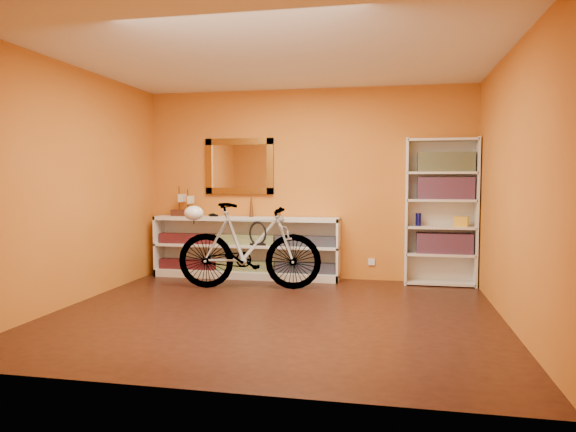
% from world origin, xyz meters
% --- Properties ---
extents(floor, '(4.50, 4.00, 0.01)m').
position_xyz_m(floor, '(0.00, 0.00, -0.01)').
color(floor, black).
rests_on(floor, ground).
extents(ceiling, '(4.50, 4.00, 0.01)m').
position_xyz_m(ceiling, '(0.00, 0.00, 2.60)').
color(ceiling, silver).
rests_on(ceiling, ground).
extents(back_wall, '(4.50, 0.01, 2.60)m').
position_xyz_m(back_wall, '(0.00, 2.00, 1.30)').
color(back_wall, '#BE661C').
rests_on(back_wall, ground).
extents(left_wall, '(0.01, 4.00, 2.60)m').
position_xyz_m(left_wall, '(-2.25, 0.00, 1.30)').
color(left_wall, '#BE661C').
rests_on(left_wall, ground).
extents(right_wall, '(0.01, 4.00, 2.60)m').
position_xyz_m(right_wall, '(2.25, 0.00, 1.30)').
color(right_wall, '#BE661C').
rests_on(right_wall, ground).
extents(gilt_mirror, '(0.98, 0.06, 0.78)m').
position_xyz_m(gilt_mirror, '(-0.95, 1.97, 1.55)').
color(gilt_mirror, brown).
rests_on(gilt_mirror, back_wall).
extents(wall_socket, '(0.09, 0.02, 0.09)m').
position_xyz_m(wall_socket, '(0.90, 1.99, 0.25)').
color(wall_socket, silver).
rests_on(wall_socket, back_wall).
extents(console_unit, '(2.60, 0.35, 0.85)m').
position_xyz_m(console_unit, '(-0.82, 1.81, 0.42)').
color(console_unit, silver).
rests_on(console_unit, floor).
extents(cd_row_lower, '(2.50, 0.13, 0.14)m').
position_xyz_m(cd_row_lower, '(-0.82, 1.79, 0.17)').
color(cd_row_lower, black).
rests_on(cd_row_lower, console_unit).
extents(cd_row_upper, '(2.50, 0.13, 0.14)m').
position_xyz_m(cd_row_upper, '(-0.82, 1.79, 0.54)').
color(cd_row_upper, navy).
rests_on(cd_row_upper, console_unit).
extents(model_ship, '(0.36, 0.15, 0.42)m').
position_xyz_m(model_ship, '(-1.73, 1.81, 1.06)').
color(model_ship, '#391910').
rests_on(model_ship, console_unit).
extents(toy_car, '(0.00, 0.00, 0.00)m').
position_xyz_m(toy_car, '(-1.28, 1.81, 0.85)').
color(toy_car, black).
rests_on(toy_car, console_unit).
extents(bronze_ornament, '(0.06, 0.06, 0.37)m').
position_xyz_m(bronze_ornament, '(-0.74, 1.81, 1.04)').
color(bronze_ornament, brown).
rests_on(bronze_ornament, console_unit).
extents(decorative_orb, '(0.10, 0.10, 0.10)m').
position_xyz_m(decorative_orb, '(-0.37, 1.81, 0.90)').
color(decorative_orb, brown).
rests_on(decorative_orb, console_unit).
extents(bookcase, '(0.90, 0.30, 1.90)m').
position_xyz_m(bookcase, '(1.78, 1.84, 0.95)').
color(bookcase, silver).
rests_on(bookcase, floor).
extents(book_row_a, '(0.70, 0.22, 0.26)m').
position_xyz_m(book_row_a, '(1.83, 1.84, 0.55)').
color(book_row_a, maroon).
rests_on(book_row_a, bookcase).
extents(book_row_b, '(0.70, 0.22, 0.28)m').
position_xyz_m(book_row_b, '(1.83, 1.84, 1.25)').
color(book_row_b, maroon).
rests_on(book_row_b, bookcase).
extents(book_row_c, '(0.70, 0.22, 0.25)m').
position_xyz_m(book_row_c, '(1.83, 1.84, 1.59)').
color(book_row_c, '#1A545C').
rests_on(book_row_c, bookcase).
extents(travel_mug, '(0.07, 0.07, 0.17)m').
position_xyz_m(travel_mug, '(1.50, 1.82, 0.85)').
color(travel_mug, navy).
rests_on(travel_mug, bookcase).
extents(red_tin, '(0.15, 0.15, 0.17)m').
position_xyz_m(red_tin, '(1.58, 1.87, 1.55)').
color(red_tin, maroon).
rests_on(red_tin, bookcase).
extents(yellow_bag, '(0.19, 0.16, 0.13)m').
position_xyz_m(yellow_bag, '(2.03, 1.80, 0.83)').
color(yellow_bag, yellow).
rests_on(yellow_bag, bookcase).
extents(bicycle, '(0.69, 1.87, 1.08)m').
position_xyz_m(bicycle, '(-0.58, 1.12, 0.54)').
color(bicycle, silver).
rests_on(bicycle, floor).
extents(helmet, '(0.24, 0.23, 0.18)m').
position_xyz_m(helmet, '(-1.27, 1.04, 0.95)').
color(helmet, white).
rests_on(helmet, bicycle).
extents(u_lock, '(0.22, 0.02, 0.22)m').
position_xyz_m(u_lock, '(-0.47, 1.13, 0.70)').
color(u_lock, black).
rests_on(u_lock, bicycle).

